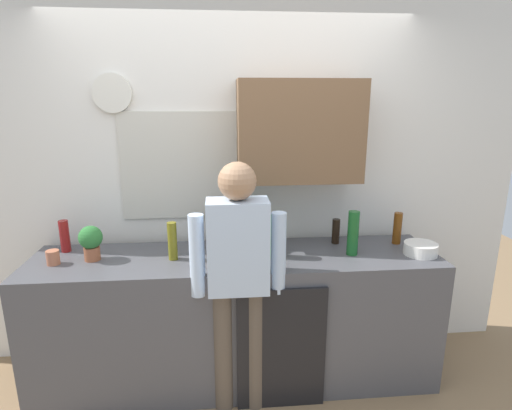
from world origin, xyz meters
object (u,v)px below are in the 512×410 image
object	(u,v)px
bottle_dark_sauce	(336,231)
potted_plant	(91,241)
bottle_red_vinegar	(65,236)
bottle_olive_oil	(172,241)
bottle_amber_beer	(397,228)
cup_terracotta_mug	(53,257)
coffee_maker	(235,227)
bottle_clear_soda	(274,237)
person_at_sink	(238,270)
mixing_bowl	(421,249)
bottle_green_wine	(353,233)

from	to	relation	value
bottle_dark_sauce	potted_plant	size ratio (longest dim) A/B	0.78
bottle_red_vinegar	bottle_olive_oil	world-z (taller)	bottle_olive_oil
bottle_amber_beer	bottle_olive_oil	bearing A→B (deg)	-174.32
bottle_amber_beer	bottle_olive_oil	distance (m)	1.58
bottle_olive_oil	cup_terracotta_mug	distance (m)	0.75
coffee_maker	cup_terracotta_mug	bearing A→B (deg)	-170.29
bottle_amber_beer	bottle_red_vinegar	distance (m)	2.32
bottle_amber_beer	cup_terracotta_mug	world-z (taller)	bottle_amber_beer
bottle_clear_soda	person_at_sink	xyz separation A→B (m)	(-0.25, -0.26, -0.11)
bottle_dark_sauce	mixing_bowl	world-z (taller)	bottle_dark_sauce
bottle_green_wine	mixing_bowl	size ratio (longest dim) A/B	1.36
bottle_amber_beer	person_at_sink	distance (m)	1.25
coffee_maker	bottle_green_wine	size ratio (longest dim) A/B	1.10
coffee_maker	cup_terracotta_mug	world-z (taller)	coffee_maker
bottle_dark_sauce	bottle_clear_soda	xyz separation A→B (m)	(-0.48, -0.22, 0.05)
bottle_amber_beer	bottle_green_wine	distance (m)	0.43
coffee_maker	bottle_clear_soda	size ratio (longest dim) A/B	1.18
bottle_amber_beer	bottle_dark_sauce	distance (m)	0.44
bottle_amber_beer	bottle_green_wine	bearing A→B (deg)	-155.08
bottle_amber_beer	cup_terracotta_mug	xyz separation A→B (m)	(-2.32, -0.17, -0.07)
potted_plant	bottle_green_wine	bearing A→B (deg)	-1.99
bottle_clear_soda	cup_terracotta_mug	distance (m)	1.41
bottle_dark_sauce	mixing_bowl	bearing A→B (deg)	-28.06
bottle_red_vinegar	bottle_dark_sauce	distance (m)	1.88
person_at_sink	bottle_red_vinegar	bearing A→B (deg)	144.16
mixing_bowl	person_at_sink	world-z (taller)	person_at_sink
bottle_amber_beer	cup_terracotta_mug	size ratio (longest dim) A/B	2.50
bottle_clear_soda	mixing_bowl	xyz separation A→B (m)	(0.98, -0.05, -0.10)
bottle_green_wine	coffee_maker	bearing A→B (deg)	165.26
mixing_bowl	person_at_sink	bearing A→B (deg)	-170.33
bottle_red_vinegar	mixing_bowl	world-z (taller)	bottle_red_vinegar
bottle_olive_oil	bottle_dark_sauce	world-z (taller)	bottle_olive_oil
mixing_bowl	bottle_green_wine	bearing A→B (deg)	174.38
bottle_amber_beer	bottle_clear_soda	xyz separation A→B (m)	(-0.91, -0.18, 0.02)
bottle_amber_beer	bottle_olive_oil	world-z (taller)	bottle_olive_oil
coffee_maker	bottle_dark_sauce	size ratio (longest dim) A/B	1.83
bottle_amber_beer	person_at_sink	size ratio (longest dim) A/B	0.14
bottle_green_wine	potted_plant	distance (m)	1.71
bottle_red_vinegar	bottle_clear_soda	size ratio (longest dim) A/B	0.79
cup_terracotta_mug	bottle_dark_sauce	bearing A→B (deg)	6.61
coffee_maker	person_at_sink	distance (m)	0.48
coffee_maker	potted_plant	xyz separation A→B (m)	(-0.93, -0.15, -0.01)
bottle_green_wine	person_at_sink	distance (m)	0.83
person_at_sink	coffee_maker	bearing A→B (deg)	77.16
bottle_clear_soda	person_at_sink	distance (m)	0.38
potted_plant	cup_terracotta_mug	bearing A→B (deg)	-166.90
bottle_red_vinegar	bottle_dark_sauce	world-z (taller)	bottle_red_vinegar
bottle_olive_oil	mixing_bowl	xyz separation A→B (m)	(1.64, -0.07, -0.09)
bottle_dark_sauce	cup_terracotta_mug	size ratio (longest dim) A/B	1.96
cup_terracotta_mug	mixing_bowl	size ratio (longest dim) A/B	0.42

